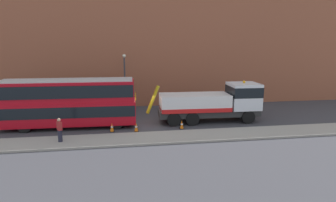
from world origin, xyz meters
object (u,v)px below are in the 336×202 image
object	(u,v)px
traffic_cone_near_bus	(112,128)
traffic_cone_midway	(136,127)
recovery_tow_truck	(214,102)
double_decker_bus	(69,101)
traffic_cone_near_truck	(182,125)
pedestrian_onlooker	(60,130)
street_lamp	(125,77)

from	to	relation	value
traffic_cone_near_bus	traffic_cone_midway	distance (m)	1.94
recovery_tow_truck	double_decker_bus	size ratio (longest dim) A/B	0.92
recovery_tow_truck	traffic_cone_near_truck	distance (m)	4.06
recovery_tow_truck	traffic_cone_midway	bearing A→B (deg)	-162.25
double_decker_bus	pedestrian_onlooker	bearing A→B (deg)	-88.56
pedestrian_onlooker	traffic_cone_near_bus	distance (m)	4.26
traffic_cone_near_truck	traffic_cone_near_bus	bearing A→B (deg)	179.24
recovery_tow_truck	pedestrian_onlooker	bearing A→B (deg)	-160.22
double_decker_bus	recovery_tow_truck	bearing A→B (deg)	1.66
traffic_cone_midway	pedestrian_onlooker	bearing A→B (deg)	-159.39
traffic_cone_near_bus	traffic_cone_midway	size ratio (longest dim) A/B	1.00
double_decker_bus	traffic_cone_midway	xyz separation A→B (m)	(5.43, -2.05, -1.89)
traffic_cone_near_bus	traffic_cone_near_truck	xyz separation A→B (m)	(5.69, -0.08, 0.00)
pedestrian_onlooker	traffic_cone_near_bus	size ratio (longest dim) A/B	2.38
traffic_cone_midway	street_lamp	xyz separation A→B (m)	(-0.72, 7.84, 3.13)
traffic_cone_near_bus	street_lamp	xyz separation A→B (m)	(1.21, 7.59, 3.13)
traffic_cone_near_truck	pedestrian_onlooker	bearing A→B (deg)	-166.44
traffic_cone_near_bus	traffic_cone_midway	bearing A→B (deg)	-7.31
traffic_cone_near_truck	traffic_cone_midway	bearing A→B (deg)	-177.40
double_decker_bus	street_lamp	size ratio (longest dim) A/B	1.90
pedestrian_onlooker	traffic_cone_near_bus	xyz separation A→B (m)	(3.53, 2.30, -0.64)
traffic_cone_near_truck	street_lamp	distance (m)	9.41
double_decker_bus	traffic_cone_near_bus	world-z (taller)	double_decker_bus
traffic_cone_midway	traffic_cone_near_bus	bearing A→B (deg)	172.69
street_lamp	pedestrian_onlooker	bearing A→B (deg)	-115.61
double_decker_bus	pedestrian_onlooker	size ratio (longest dim) A/B	6.49
street_lamp	recovery_tow_truck	bearing A→B (deg)	-36.67
traffic_cone_near_truck	street_lamp	world-z (taller)	street_lamp
recovery_tow_truck	traffic_cone_near_truck	size ratio (longest dim) A/B	14.14
traffic_cone_near_truck	recovery_tow_truck	bearing A→B (deg)	29.33
pedestrian_onlooker	street_lamp	world-z (taller)	street_lamp
traffic_cone_midway	street_lamp	size ratio (longest dim) A/B	0.12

